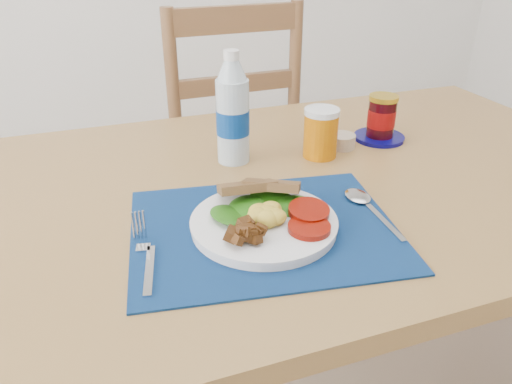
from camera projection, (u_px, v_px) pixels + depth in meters
table at (321, 207)px, 1.10m from camera, size 1.40×0.90×0.75m
chair_far at (225, 121)px, 1.73m from camera, size 0.47×0.45×1.23m
placemat at (264, 229)px, 0.86m from camera, size 0.50×0.42×0.00m
breakfast_plate at (262, 221)px, 0.85m from camera, size 0.25×0.25×0.06m
fork at (145, 256)px, 0.78m from camera, size 0.04×0.18×0.00m
spoon at (365, 204)px, 0.93m from camera, size 0.04×0.19×0.01m
water_bottle at (233, 114)px, 1.07m from camera, size 0.07×0.07×0.24m
juice_glass at (321, 134)px, 1.11m from camera, size 0.08×0.08×0.11m
ramekin at (342, 141)px, 1.17m from camera, size 0.06×0.06×0.03m
jam_on_saucer at (381, 120)px, 1.20m from camera, size 0.12×0.12×0.11m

